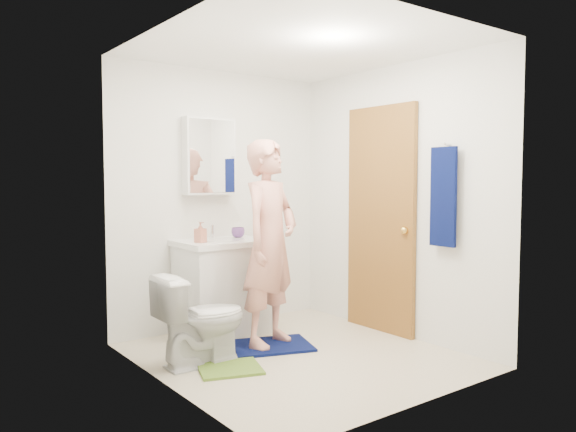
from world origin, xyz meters
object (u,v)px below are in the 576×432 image
object	(u,v)px
toothbrush_cup	(238,233)
man	(270,242)
medicine_cabinet	(209,156)
toilet	(202,318)
towel	(443,197)
vanity_cabinet	(223,290)
soap_dispenser	(200,232)

from	to	relation	value
toothbrush_cup	man	world-z (taller)	man
toothbrush_cup	man	xyz separation A→B (m)	(-0.08, -0.63, -0.03)
medicine_cabinet	toilet	xyz separation A→B (m)	(-0.55, -0.85, -1.25)
towel	toilet	distance (m)	2.13
vanity_cabinet	man	world-z (taller)	man
toilet	man	distance (m)	0.85
medicine_cabinet	toilet	world-z (taller)	medicine_cabinet
soap_dispenser	medicine_cabinet	bearing A→B (deg)	49.11
soap_dispenser	towel	bearing A→B (deg)	-44.59
vanity_cabinet	towel	distance (m)	2.08
vanity_cabinet	medicine_cabinet	world-z (taller)	medicine_cabinet
towel	toothbrush_cup	distance (m)	1.86
towel	toilet	bearing A→B (deg)	153.56
towel	soap_dispenser	bearing A→B (deg)	135.41
soap_dispenser	toothbrush_cup	bearing A→B (deg)	16.26
medicine_cabinet	man	distance (m)	1.08
medicine_cabinet	soap_dispenser	bearing A→B (deg)	-130.89
toilet	vanity_cabinet	bearing A→B (deg)	-40.73
toothbrush_cup	towel	bearing A→B (deg)	-57.81
medicine_cabinet	soap_dispenser	world-z (taller)	medicine_cabinet
toilet	man	xyz separation A→B (m)	(0.67, 0.06, 0.52)
medicine_cabinet	soap_dispenser	xyz separation A→B (m)	(-0.26, -0.29, -0.66)
toothbrush_cup	man	bearing A→B (deg)	-97.33
medicine_cabinet	toilet	bearing A→B (deg)	-122.71
medicine_cabinet	toothbrush_cup	world-z (taller)	medicine_cabinet
toothbrush_cup	vanity_cabinet	bearing A→B (deg)	-162.56
medicine_cabinet	towel	size ratio (longest dim) A/B	0.87
towel	toilet	xyz separation A→B (m)	(-1.73, 0.86, -0.90)
towel	toothbrush_cup	xyz separation A→B (m)	(-0.98, 1.55, -0.35)
vanity_cabinet	man	bearing A→B (deg)	-77.60
soap_dispenser	man	distance (m)	0.63
medicine_cabinet	toothbrush_cup	bearing A→B (deg)	-38.13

